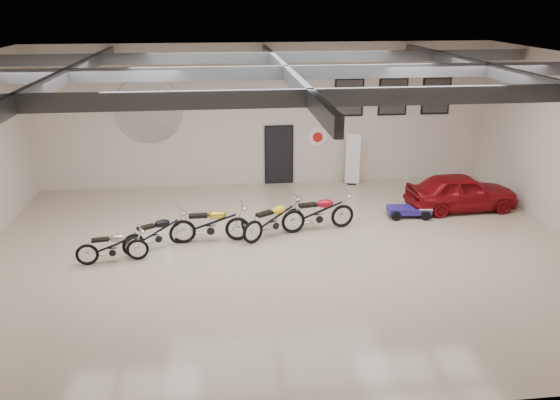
{
  "coord_description": "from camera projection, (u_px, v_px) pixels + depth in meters",
  "views": [
    {
      "loc": [
        -1.61,
        -12.99,
        6.4
      ],
      "look_at": [
        0.0,
        1.2,
        1.1
      ],
      "focal_mm": 35.0,
      "sensor_mm": 36.0,
      "label": 1
    }
  ],
  "objects": [
    {
      "name": "vintage_car",
      "position": [
        461.0,
        192.0,
        17.4
      ],
      "size": [
        1.57,
        3.56,
        1.19
      ],
      "primitive_type": "imported",
      "rotation": [
        0.0,
        0.0,
        1.62
      ],
      "color": "maroon",
      "rests_on": "floor"
    },
    {
      "name": "banner_stand",
      "position": [
        353.0,
        159.0,
        19.62
      ],
      "size": [
        0.55,
        0.32,
        1.88
      ],
      "primitive_type": null,
      "rotation": [
        0.0,
        0.0,
        -0.24
      ],
      "color": "white",
      "rests_on": "floor"
    },
    {
      "name": "motorcycle_yellow",
      "position": [
        273.0,
        219.0,
        15.41
      ],
      "size": [
        2.09,
        1.65,
        1.08
      ],
      "primitive_type": null,
      "rotation": [
        0.0,
        0.0,
        0.57
      ],
      "color": "silver",
      "rests_on": "floor"
    },
    {
      "name": "motorcycle_black",
      "position": [
        157.0,
        232.0,
        14.64
      ],
      "size": [
        1.94,
        1.46,
        0.99
      ],
      "primitive_type": null,
      "rotation": [
        0.0,
        0.0,
        0.52
      ],
      "color": "silver",
      "rests_on": "floor"
    },
    {
      "name": "motorcycle_red",
      "position": [
        318.0,
        212.0,
        15.83
      ],
      "size": [
        2.26,
        1.03,
        1.13
      ],
      "primitive_type": null,
      "rotation": [
        0.0,
        0.0,
        0.17
      ],
      "color": "silver",
      "rests_on": "floor"
    },
    {
      "name": "poster_right",
      "position": [
        436.0,
        96.0,
        19.62
      ],
      "size": [
        1.05,
        0.08,
        1.35
      ],
      "primitive_type": null,
      "color": "black",
      "rests_on": "back_wall"
    },
    {
      "name": "motorcycle_silver",
      "position": [
        112.0,
        246.0,
        13.91
      ],
      "size": [
        1.83,
        0.78,
        0.92
      ],
      "primitive_type": null,
      "rotation": [
        0.0,
        0.0,
        0.13
      ],
      "color": "silver",
      "rests_on": "floor"
    },
    {
      "name": "motorcycle_gold",
      "position": [
        210.0,
        223.0,
        15.06
      ],
      "size": [
        2.15,
        0.7,
        1.11
      ],
      "primitive_type": null,
      "rotation": [
        0.0,
        0.0,
        0.02
      ],
      "color": "silver",
      "rests_on": "floor"
    },
    {
      "name": "poster_mid",
      "position": [
        393.0,
        96.0,
        19.45
      ],
      "size": [
        1.05,
        0.08,
        1.35
      ],
      "primitive_type": null,
      "color": "black",
      "rests_on": "back_wall"
    },
    {
      "name": "go_kart",
      "position": [
        414.0,
        208.0,
        16.9
      ],
      "size": [
        1.68,
        0.89,
        0.59
      ],
      "primitive_type": null,
      "rotation": [
        0.0,
        0.0,
        -0.1
      ],
      "color": "navy",
      "rests_on": "floor"
    },
    {
      "name": "oil_sign",
      "position": [
        317.0,
        137.0,
        19.65
      ],
      "size": [
        0.72,
        0.1,
        0.72
      ],
      "primitive_type": null,
      "color": "white",
      "rests_on": "back_wall"
    },
    {
      "name": "door",
      "position": [
        279.0,
        155.0,
        19.72
      ],
      "size": [
        0.92,
        0.08,
        2.1
      ],
      "primitive_type": "cube",
      "color": "black",
      "rests_on": "back_wall"
    },
    {
      "name": "back_wall",
      "position": [
        265.0,
        116.0,
        19.21
      ],
      "size": [
        16.0,
        0.02,
        5.0
      ],
      "primitive_type": "cube",
      "color": "beige",
      "rests_on": "floor"
    },
    {
      "name": "ceiling_beams",
      "position": [
        286.0,
        72.0,
        12.84
      ],
      "size": [
        15.8,
        11.8,
        0.32
      ],
      "primitive_type": null,
      "color": "#505257",
      "rests_on": "ceiling"
    },
    {
      "name": "poster_left",
      "position": [
        349.0,
        97.0,
        19.29
      ],
      "size": [
        1.05,
        0.08,
        1.35
      ],
      "primitive_type": null,
      "color": "black",
      "rests_on": "back_wall"
    },
    {
      "name": "logo_plaque",
      "position": [
        148.0,
        110.0,
        18.64
      ],
      "size": [
        2.3,
        0.06,
        1.16
      ],
      "primitive_type": null,
      "color": "silver",
      "rests_on": "back_wall"
    },
    {
      "name": "floor",
      "position": [
        285.0,
        254.0,
        14.49
      ],
      "size": [
        16.0,
        12.0,
        0.01
      ],
      "primitive_type": "cube",
      "color": "tan",
      "rests_on": "ground"
    },
    {
      "name": "ceiling",
      "position": [
        286.0,
        62.0,
        12.76
      ],
      "size": [
        16.0,
        12.0,
        0.01
      ],
      "primitive_type": "cube",
      "color": "slate",
      "rests_on": "back_wall"
    }
  ]
}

